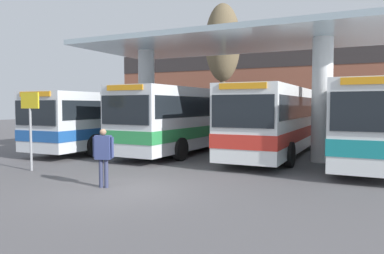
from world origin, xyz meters
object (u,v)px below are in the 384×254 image
transit_bus_right_bay (279,118)px  transit_bus_left_bay (119,118)px  transit_bus_center_bay (193,116)px  transit_bus_far_right_bay (373,120)px  poplar_tree_behind_left (223,44)px  info_sign_platform (30,115)px  parked_car_street (226,120)px  pedestrian_waiting (103,152)px

transit_bus_right_bay → transit_bus_left_bay: bearing=4.9°
transit_bus_center_bay → transit_bus_right_bay: (4.65, 0.16, -0.02)m
transit_bus_far_right_bay → poplar_tree_behind_left: poplar_tree_behind_left is taller
transit_bus_right_bay → info_sign_platform: transit_bus_right_bay is taller
transit_bus_far_right_bay → poplar_tree_behind_left: 15.90m
transit_bus_left_bay → parked_car_street: bearing=-93.1°
transit_bus_left_bay → parked_car_street: (0.56, 16.14, -0.74)m
transit_bus_left_bay → transit_bus_far_right_bay: 13.35m
pedestrian_waiting → transit_bus_right_bay: bearing=54.4°
info_sign_platform → transit_bus_right_bay: bearing=49.7°
transit_bus_left_bay → transit_bus_center_bay: (4.49, 0.67, 0.11)m
transit_bus_far_right_bay → pedestrian_waiting: bearing=51.3°
transit_bus_center_bay → transit_bus_right_bay: bearing=-176.4°
pedestrian_waiting → parked_car_street: (-5.58, 25.07, -0.08)m
transit_bus_center_bay → info_sign_platform: size_ratio=4.13×
transit_bus_center_bay → pedestrian_waiting: 9.78m
transit_bus_left_bay → pedestrian_waiting: 10.86m
transit_bus_left_bay → pedestrian_waiting: size_ratio=6.97×
transit_bus_center_bay → info_sign_platform: bearing=74.0°
parked_car_street → transit_bus_center_bay: bearing=-73.8°
transit_bus_far_right_bay → poplar_tree_behind_left: bearing=-43.0°
transit_bus_left_bay → transit_bus_right_bay: 9.18m
transit_bus_far_right_bay → parked_car_street: transit_bus_far_right_bay is taller
transit_bus_right_bay → parked_car_street: 17.57m
transit_bus_center_bay → info_sign_platform: (-2.69, -8.50, 0.25)m
transit_bus_left_bay → transit_bus_far_right_bay: size_ratio=1.13×
transit_bus_left_bay → parked_car_street: size_ratio=2.91×
transit_bus_left_bay → info_sign_platform: 8.04m
transit_bus_right_bay → pedestrian_waiting: transit_bus_right_bay is taller
info_sign_platform → pedestrian_waiting: bearing=-14.4°
transit_bus_right_bay → transit_bus_center_bay: bearing=1.6°
transit_bus_far_right_bay → parked_car_street: bearing=-51.4°
transit_bus_far_right_bay → poplar_tree_behind_left: size_ratio=1.04×
parked_car_street → pedestrian_waiting: bearing=-75.6°
pedestrian_waiting → poplar_tree_behind_left: (-3.67, 19.13, 6.24)m
transit_bus_right_bay → poplar_tree_behind_left: (-6.67, 9.36, 5.49)m
transit_bus_center_bay → transit_bus_right_bay: transit_bus_center_bay is taller
pedestrian_waiting → transit_bus_center_bay: bearing=81.2°
info_sign_platform → transit_bus_far_right_bay: bearing=34.0°
transit_bus_center_bay → transit_bus_far_right_bay: size_ratio=1.11×
transit_bus_left_bay → transit_bus_far_right_bay: transit_bus_far_right_bay is taller
poplar_tree_behind_left → parked_car_street: (-1.91, 5.94, -6.32)m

